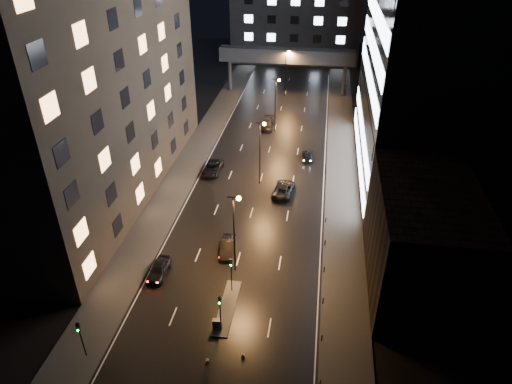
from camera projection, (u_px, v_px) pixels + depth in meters
ground at (269, 149)px, 79.97m from camera, size 160.00×160.00×0.00m
sidewalk_left at (193, 157)px, 77.30m from camera, size 5.00×110.00×0.15m
sidewalk_right at (342, 168)px, 74.12m from camera, size 5.00×110.00×0.15m
building_left at (84, 53)px, 58.88m from camera, size 15.00×48.00×40.00m
building_right_low at (422, 239)px, 48.16m from camera, size 10.00×18.00×12.00m
building_right_glass at (451, 25)px, 61.66m from camera, size 20.00×36.00×45.00m
building_far at (297, 13)px, 122.32m from camera, size 34.00×14.00×25.00m
skybridge at (287, 56)px, 100.89m from camera, size 30.00×3.00×10.00m
median_island at (227, 307)px, 47.86m from camera, size 1.60×8.00×0.15m
traffic_signal_near at (231, 270)px, 48.38m from camera, size 0.28×0.34×4.40m
traffic_signal_far at (220, 308)px, 43.74m from camera, size 0.28×0.34×4.40m
traffic_signal_corner at (80, 335)px, 41.11m from camera, size 0.28×0.34×4.40m
bollard_row at (324, 285)px, 50.20m from camera, size 0.12×25.12×0.90m
streetlight_near at (235, 225)px, 49.57m from camera, size 1.45×0.50×10.15m
streetlight_mid_a at (261, 145)px, 66.43m from camera, size 1.45×0.50×10.15m
streetlight_mid_b at (276, 98)px, 83.29m from camera, size 1.45×0.50×10.15m
streetlight_far at (286, 67)px, 100.15m from camera, size 1.45×0.50×10.15m
car_away_a at (159, 269)px, 51.93m from camera, size 1.84×4.56×1.55m
car_away_b at (228, 247)px, 55.45m from camera, size 2.06×4.81×1.54m
car_away_c at (213, 168)px, 72.51m from camera, size 2.77×5.70×1.56m
car_away_d at (268, 124)px, 87.47m from camera, size 2.25×5.52×1.60m
car_toward_a at (284, 189)px, 67.03m from camera, size 3.27×6.03×1.61m
car_toward_b at (308, 155)px, 76.60m from camera, size 2.20×4.53×1.27m
utility_cabinet at (217, 324)px, 45.09m from camera, size 0.96×0.58×1.15m
cone_a at (243, 355)px, 42.44m from camera, size 0.40×0.40×0.57m
cone_b at (207, 360)px, 41.97m from camera, size 0.44×0.44×0.52m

